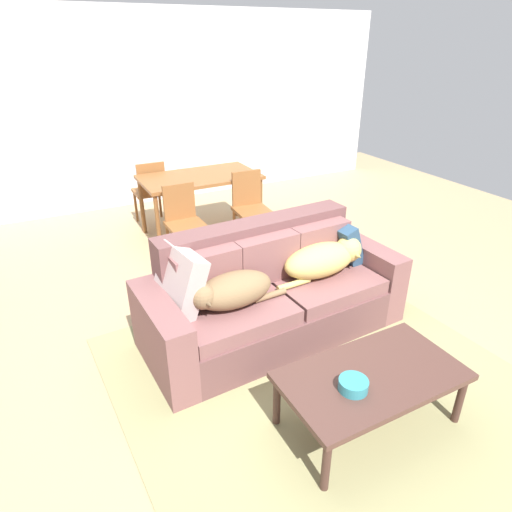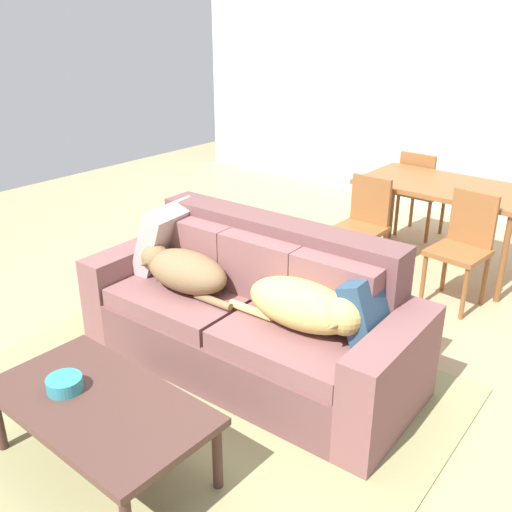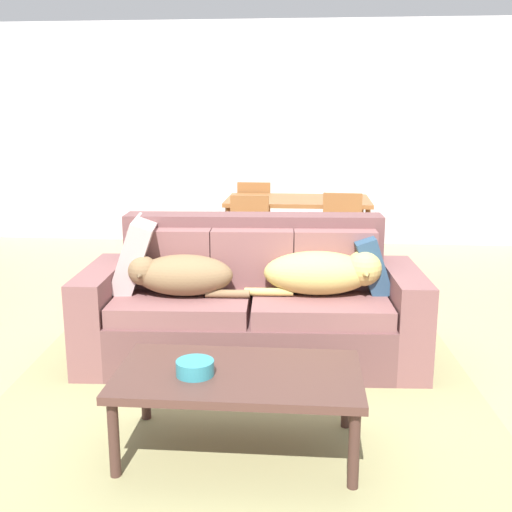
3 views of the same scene
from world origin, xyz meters
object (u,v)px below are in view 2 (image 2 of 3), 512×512
Objects in this scene: couch at (252,316)px; dining_chair_near_left at (363,223)px; dog_on_left_cushion at (183,270)px; dining_chair_far_left at (420,189)px; dog_on_right_cushion at (308,306)px; throw_pillow_by_right_arm at (370,308)px; coffee_table at (99,408)px; bowl_on_coffee_table at (65,384)px; dining_table at (445,192)px; dining_chair_near_right at (463,244)px; throw_pillow_by_left_arm at (168,238)px.

dining_chair_near_left is (-0.18, 1.67, 0.13)m from couch.
dog_on_left_cushion is 3.03m from dining_chair_far_left.
couch is 0.55m from dog_on_right_cushion.
throw_pillow_by_right_arm reaches higher than coffee_table.
dining_table is (0.41, 3.54, 0.24)m from bowl_on_coffee_table.
dog_on_left_cushion is 1.25m from throw_pillow_by_right_arm.
coffee_table is at bearing -67.58° from dog_on_left_cushion.
dining_chair_far_left reaches higher than dining_chair_near_left.
dining_chair_far_left is (-0.70, 2.92, -0.12)m from dog_on_right_cushion.
dog_on_left_cushion is at bearing -98.47° from dining_chair_near_left.
throw_pillow_by_right_arm is at bearing 3.63° from couch.
dining_chair_far_left is (-0.08, 4.11, 0.04)m from bowl_on_coffee_table.
couch is 1.27m from bowl_on_coffee_table.
coffee_table is 1.31× the size of dining_chair_near_right.
dog_on_right_cushion is (0.47, -0.07, 0.26)m from couch.
dining_chair_far_left reaches higher than coffee_table.
dog_on_left_cushion is (-0.44, -0.17, 0.25)m from couch.
throw_pillow_by_left_arm is 0.55× the size of dining_chair_far_left.
throw_pillow_by_left_arm reaches higher than throw_pillow_by_right_arm.
coffee_table is 0.81× the size of dining_table.
dining_chair_near_left is at bearing 92.37° from dining_chair_far_left.
dog_on_right_cushion and dining_table have the same top height.
couch is 1.92× the size of coffee_table.
dining_chair_near_right reaches higher than dining_chair_near_left.
couch is 1.55× the size of dining_table.
dining_chair_near_left is at bearing 93.36° from couch.
dog_on_left_cushion is 0.89× the size of dining_chair_far_left.
coffee_table is 1.32× the size of dining_chair_far_left.
couch is 1.68m from dining_chair_near_left.
throw_pillow_by_right_arm reaches higher than dog_on_left_cushion.
dining_table is 0.73m from dining_chair_near_right.
dining_chair_near_right is (-0.11, 1.63, -0.15)m from throw_pillow_by_right_arm.
dining_chair_far_left is at bearing 130.74° from dining_table.
dog_on_right_cushion is at bearing -11.65° from couch.
couch is at bearing 94.76° from dining_chair_far_left.
throw_pillow_by_left_arm reaches higher than coffee_table.
dog_on_right_cushion reaches higher than bowl_on_coffee_table.
dog_on_right_cushion is 0.60× the size of dining_table.
bowl_on_coffee_table is (-0.15, -1.26, 0.10)m from couch.
dining_chair_far_left reaches higher than dog_on_left_cushion.
dining_chair_near_left is at bearing 94.55° from coffee_table.
dining_chair_near_left is at bearing 78.99° from dog_on_left_cushion.
throw_pillow_by_right_arm is at bearing -59.01° from dining_chair_near_left.
dining_chair_far_left is at bearing 133.31° from dining_chair_near_right.
throw_pillow_by_right_arm is at bearing -81.52° from dining_chair_near_right.
throw_pillow_by_right_arm is at bearing 25.13° from dog_on_right_cushion.
coffee_table is (0.83, -1.22, -0.31)m from throw_pillow_by_left_arm.
coffee_table is at bearing -85.79° from dining_chair_near_left.
bowl_on_coffee_table is 0.20× the size of dining_chair_far_left.
dog_on_right_cushion is 1.35m from bowl_on_coffee_table.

